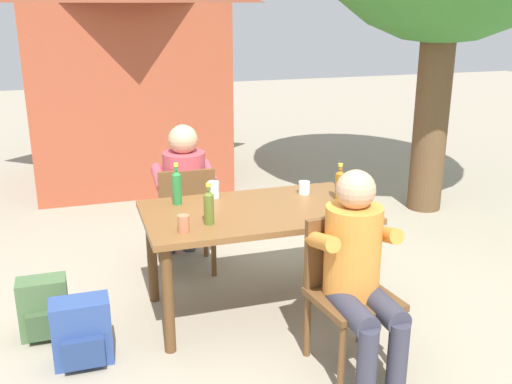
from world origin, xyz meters
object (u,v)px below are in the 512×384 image
person_in_white_shirt (183,189)px  cup_glass (214,190)px  person_in_plaid_shirt (358,265)px  bottle_amber (340,184)px  chair_near_right (347,284)px  chair_far_left (186,214)px  cup_white (304,188)px  cup_terracotta (184,224)px  bottle_green (177,187)px  dining_table (256,223)px  backpack_by_near_side (82,333)px  backpack_by_far_side (44,309)px  brick_kiosk (125,65)px  bottle_olive (209,207)px

person_in_white_shirt → cup_glass: 0.54m
person_in_plaid_shirt → bottle_amber: (0.28, 0.85, 0.19)m
bottle_amber → cup_glass: (-0.82, 0.30, -0.05)m
person_in_plaid_shirt → cup_glass: (-0.54, 1.16, 0.14)m
chair_near_right → chair_far_left: bearing=114.5°
person_in_white_shirt → cup_white: size_ratio=13.00×
person_in_plaid_shirt → cup_terracotta: person_in_plaid_shirt is taller
person_in_plaid_shirt → bottle_green: 1.38m
dining_table → backpack_by_near_side: bearing=-165.5°
dining_table → backpack_by_far_side: (-1.39, 0.08, -0.45)m
person_in_white_shirt → backpack_by_near_side: bearing=-126.3°
person_in_plaid_shirt → backpack_by_near_side: size_ratio=2.94×
brick_kiosk → backpack_by_far_side: bearing=-104.9°
chair_far_left → person_in_white_shirt: size_ratio=0.74×
bottle_green → cup_terracotta: (-0.06, -0.52, -0.07)m
brick_kiosk → person_in_plaid_shirt: bearing=-79.5°
cup_white → bottle_green: bearing=176.7°
chair_far_left → bottle_olive: (-0.02, -0.89, 0.36)m
bottle_amber → backpack_by_near_side: size_ratio=0.64×
person_in_white_shirt → backpack_by_far_side: (-1.05, -0.76, -0.47)m
chair_far_left → backpack_by_far_side: chair_far_left is taller
chair_far_left → cup_glass: 0.52m
dining_table → backpack_by_far_side: dining_table is taller
dining_table → chair_near_right: size_ratio=1.70×
chair_far_left → bottle_amber: bottle_amber is taller
bottle_olive → backpack_by_near_side: 1.05m
bottle_green → backpack_by_near_side: (-0.69, -0.57, -0.67)m
backpack_by_near_side → cup_terracotta: bearing=4.2°
backpack_by_far_side → dining_table: bearing=-3.1°
cup_glass → dining_table: bearing=-57.2°
cup_glass → backpack_by_near_side: cup_glass is taller
backpack_by_near_side → backpack_by_far_side: backpack_by_near_side is taller
chair_far_left → backpack_by_far_side: size_ratio=2.23×
backpack_by_near_side → person_in_plaid_shirt: bearing=-19.5°
bottle_amber → cup_terracotta: size_ratio=2.47×
chair_far_left → cup_white: (0.76, -0.51, 0.29)m
bottle_amber → cup_glass: size_ratio=2.22×
cup_glass → backpack_by_far_side: (-1.18, -0.25, -0.61)m
dining_table → cup_white: size_ratio=16.27×
bottle_green → brick_kiosk: (0.00, 3.24, 0.50)m
dining_table → cup_terracotta: bearing=-154.3°
dining_table → backpack_by_near_side: size_ratio=3.68×
cup_white → backpack_by_near_side: size_ratio=0.23×
dining_table → backpack_by_near_side: 1.28m
bottle_olive → cup_glass: size_ratio=2.25×
person_in_plaid_shirt → bottle_olive: person_in_plaid_shirt is taller
person_in_white_shirt → person_in_plaid_shirt: same height
brick_kiosk → person_in_white_shirt: bearing=-87.0°
brick_kiosk → cup_white: bearing=-74.7°
bottle_green → cup_terracotta: size_ratio=2.73×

